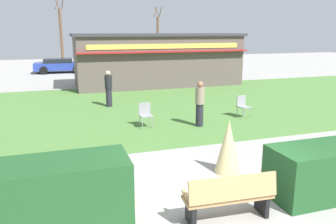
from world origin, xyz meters
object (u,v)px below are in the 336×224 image
(park_bench, at_px, (229,197))
(parked_car_west_slot, at_px, (60,65))
(tree_left_bg, at_px, (61,35))
(tree_right_bg, at_px, (158,38))
(person_standing, at_px, (200,104))
(cafe_chair_west, at_px, (243,105))
(cafe_chair_east, at_px, (145,113))
(person_strolling, at_px, (109,88))
(trash_bin, at_px, (333,158))
(food_kiosk, at_px, (158,59))
(parked_car_center_slot, at_px, (125,63))

(park_bench, xyz_separation_m, parked_car_west_slot, (-2.64, 24.91, 0.16))
(park_bench, xyz_separation_m, tree_left_bg, (-2.24, 31.96, 2.50))
(tree_right_bg, bearing_deg, person_standing, -103.12)
(cafe_chair_west, relative_size, cafe_chair_east, 1.00)
(cafe_chair_west, bearing_deg, person_strolling, 143.12)
(park_bench, bearing_deg, trash_bin, 17.02)
(park_bench, xyz_separation_m, cafe_chair_east, (0.10, 6.64, 0.05))
(person_strolling, xyz_separation_m, tree_right_bg, (8.53, 20.64, 1.77))
(food_kiosk, relative_size, cafe_chair_east, 12.03)
(trash_bin, bearing_deg, tree_left_bg, 100.33)
(cafe_chair_west, xyz_separation_m, parked_car_center_slot, (-1.30, 18.13, 0.12))
(park_bench, distance_m, cafe_chair_east, 6.64)
(person_strolling, distance_m, person_standing, 5.16)
(park_bench, relative_size, tree_right_bg, 0.29)
(person_standing, relative_size, tree_left_bg, 0.25)
(cafe_chair_west, bearing_deg, cafe_chair_east, -177.96)
(person_standing, distance_m, tree_left_bg, 26.31)
(tree_left_bg, bearing_deg, trash_bin, -79.67)
(trash_bin, relative_size, tree_right_bg, 0.15)
(cafe_chair_west, xyz_separation_m, tree_right_bg, (3.61, 24.33, 2.10))
(parked_car_center_slot, bearing_deg, food_kiosk, -87.21)
(cafe_chair_east, relative_size, tree_left_bg, 0.13)
(parked_car_center_slot, bearing_deg, tree_left_bg, 126.40)
(park_bench, xyz_separation_m, person_standing, (2.04, 6.09, 0.38))
(tree_left_bg, xyz_separation_m, tree_right_bg, (10.11, -0.84, -0.36))
(parked_car_west_slot, height_order, tree_left_bg, tree_left_bg)
(trash_bin, distance_m, parked_car_west_slot, 24.63)
(trash_bin, height_order, parked_car_center_slot, parked_car_center_slot)
(parked_car_west_slot, bearing_deg, tree_right_bg, 30.54)
(park_bench, distance_m, parked_car_west_slot, 25.05)
(park_bench, relative_size, parked_car_west_slot, 0.41)
(park_bench, height_order, parked_car_west_slot, parked_car_west_slot)
(park_bench, bearing_deg, cafe_chair_west, 57.87)
(person_strolling, relative_size, parked_car_west_slot, 0.40)
(person_standing, distance_m, parked_car_center_slot, 18.85)
(food_kiosk, relative_size, person_standing, 6.34)
(food_kiosk, height_order, parked_car_center_slot, food_kiosk)
(trash_bin, height_order, parked_car_west_slot, parked_car_west_slot)
(cafe_chair_east, distance_m, parked_car_west_slot, 18.48)
(cafe_chair_east, bearing_deg, tree_left_bg, 95.28)
(park_bench, bearing_deg, person_strolling, 93.63)
(parked_car_center_slot, relative_size, tree_left_bg, 0.63)
(person_strolling, relative_size, parked_car_center_slot, 0.40)
(food_kiosk, distance_m, tree_right_bg, 15.72)
(park_bench, xyz_separation_m, food_kiosk, (3.39, 16.08, 1.18))
(tree_right_bg, bearing_deg, food_kiosk, -106.59)
(trash_bin, relative_size, person_strolling, 0.52)
(cafe_chair_west, distance_m, person_strolling, 6.17)
(food_kiosk, height_order, person_strolling, food_kiosk)
(parked_car_west_slot, bearing_deg, cafe_chair_west, -69.15)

